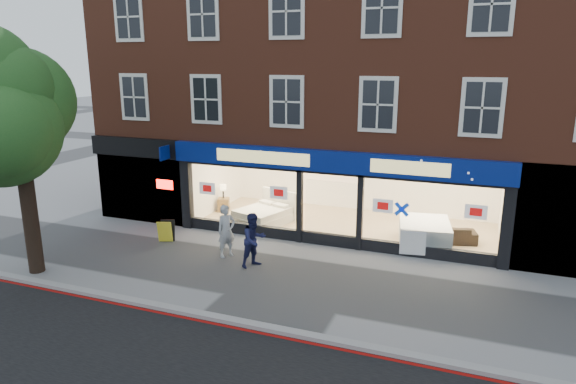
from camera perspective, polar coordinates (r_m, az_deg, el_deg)
The scene contains 13 objects.
ground at distance 14.94m, azimuth 1.10°, elevation -9.75°, with size 120.00×120.00×0.00m, color gray.
kerb_line at distance 12.38m, azimuth -3.99°, elevation -15.21°, with size 60.00×0.10×0.01m, color #8C0A07.
kerb_stone at distance 12.51m, azimuth -3.59°, elevation -14.57°, with size 60.00×0.25×0.12m, color gray.
showroom_floor at distance 19.61m, azimuth 6.36°, elevation -3.67°, with size 11.00×4.50×0.10m, color tan.
building at distance 20.29m, azimuth 8.13°, elevation 15.87°, with size 19.00×8.26×10.30m.
street_tree at distance 16.21m, azimuth -28.19°, elevation 8.59°, with size 4.00×3.20×6.60m.
display_bed at distance 19.58m, azimuth -2.63°, elevation -2.50°, with size 2.17×2.40×1.12m.
bedside_table at distance 21.19m, azimuth -7.15°, elevation -1.39°, with size 0.45×0.45×0.55m, color brown.
mattress_stack at distance 17.80m, azimuth 14.89°, elevation -4.45°, with size 1.94×2.29×0.81m.
sofa at distance 18.31m, azimuth 17.11°, elevation -4.45°, with size 2.00×0.78×0.58m, color black.
a_board at distance 18.29m, azimuth -13.37°, elevation -4.24°, with size 0.50×0.32×0.76m, color yellow.
pedestrian_grey at distance 16.46m, azimuth -6.86°, elevation -4.32°, with size 0.62×0.41×1.71m, color #A9ACB0.
pedestrian_blue at distance 15.62m, azimuth -3.80°, elevation -5.34°, with size 0.82×0.64×1.69m, color #171A42.
Camera 1 is at (4.63, -12.81, 6.13)m, focal length 32.00 mm.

